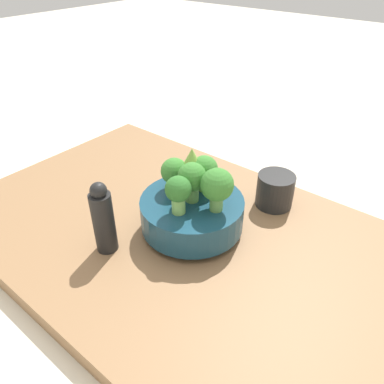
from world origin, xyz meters
name	(u,v)px	position (x,y,z in m)	size (l,w,h in m)	color
ground_plane	(174,241)	(0.00, 0.00, 0.00)	(6.00, 6.00, 0.00)	beige
table	(174,234)	(0.00, 0.00, 0.02)	(0.96, 0.63, 0.04)	olive
bowl	(192,213)	(-0.04, -0.02, 0.08)	(0.22, 0.22, 0.08)	navy
broccoli_floret_back	(178,192)	(-0.04, 0.03, 0.17)	(0.05, 0.05, 0.08)	#7AB256
romanesco_piece_near	(192,163)	(-0.01, -0.05, 0.18)	(0.06, 0.06, 0.10)	#7AB256
broccoli_floret_left	(217,186)	(-0.09, -0.03, 0.17)	(0.06, 0.06, 0.09)	#609347
broccoli_floret_right	(174,172)	(0.02, -0.03, 0.16)	(0.06, 0.06, 0.07)	#609347
broccoli_floret_center	(192,179)	(-0.04, -0.02, 0.17)	(0.06, 0.06, 0.09)	#609347
broccoli_floret_front	(204,171)	(-0.03, -0.07, 0.16)	(0.06, 0.06, 0.08)	#6BA34C
cup	(275,190)	(-0.13, -0.21, 0.08)	(0.09, 0.09, 0.08)	black
pepper_mill	(103,219)	(0.06, 0.13, 0.12)	(0.04, 0.04, 0.16)	black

